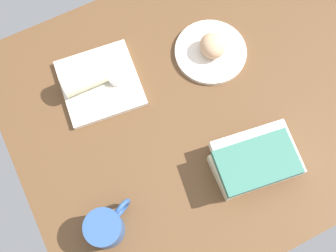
% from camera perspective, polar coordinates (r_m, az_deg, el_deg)
% --- Properties ---
extents(dining_table, '(1.10, 0.90, 0.04)m').
position_cam_1_polar(dining_table, '(1.19, 5.27, 3.12)').
color(dining_table, brown).
rests_on(dining_table, ground).
extents(round_plate, '(0.21, 0.21, 0.01)m').
position_cam_1_polar(round_plate, '(1.23, 5.91, 10.16)').
color(round_plate, silver).
rests_on(round_plate, dining_table).
extents(scone_pastry, '(0.08, 0.08, 0.06)m').
position_cam_1_polar(scone_pastry, '(1.20, 6.18, 10.97)').
color(scone_pastry, tan).
rests_on(scone_pastry, round_plate).
extents(square_plate, '(0.24, 0.24, 0.02)m').
position_cam_1_polar(square_plate, '(1.19, -9.37, 5.88)').
color(square_plate, silver).
rests_on(square_plate, dining_table).
extents(sauce_cup, '(0.04, 0.04, 0.02)m').
position_cam_1_polar(sauce_cup, '(1.17, -7.17, 6.59)').
color(sauce_cup, silver).
rests_on(sauce_cup, square_plate).
extents(breakfast_wrap, '(0.12, 0.07, 0.06)m').
position_cam_1_polar(breakfast_wrap, '(1.16, -11.57, 6.43)').
color(breakfast_wrap, beige).
rests_on(breakfast_wrap, square_plate).
extents(book_stack, '(0.23, 0.18, 0.09)m').
position_cam_1_polar(book_stack, '(1.08, 11.79, -4.84)').
color(book_stack, beige).
rests_on(book_stack, dining_table).
extents(coffee_mug, '(0.13, 0.09, 0.09)m').
position_cam_1_polar(coffee_mug, '(1.05, -8.63, -13.69)').
color(coffee_mug, '#2D518C').
rests_on(coffee_mug, dining_table).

